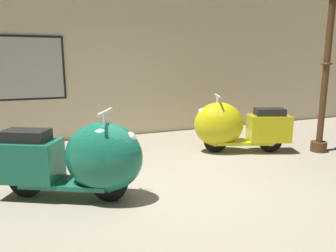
% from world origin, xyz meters
% --- Properties ---
extents(ground_plane, '(60.00, 60.00, 0.00)m').
position_xyz_m(ground_plane, '(0.00, 0.00, 0.00)').
color(ground_plane, gray).
extents(showroom_back_wall, '(18.00, 0.24, 3.34)m').
position_xyz_m(showroom_back_wall, '(-0.01, 3.55, 1.67)').
color(showroom_back_wall, beige).
rests_on(showroom_back_wall, ground).
extents(scooter_0, '(1.78, 1.27, 1.07)m').
position_xyz_m(scooter_0, '(-1.26, 0.39, 0.49)').
color(scooter_0, black).
rests_on(scooter_0, ground).
extents(scooter_1, '(1.75, 1.05, 1.03)m').
position_xyz_m(scooter_1, '(1.52, 1.42, 0.47)').
color(scooter_1, black).
rests_on(scooter_1, ground).
extents(lamppost, '(0.29, 0.29, 2.97)m').
position_xyz_m(lamppost, '(2.98, 0.88, 1.65)').
color(lamppost, '#472D19').
rests_on(lamppost, ground).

